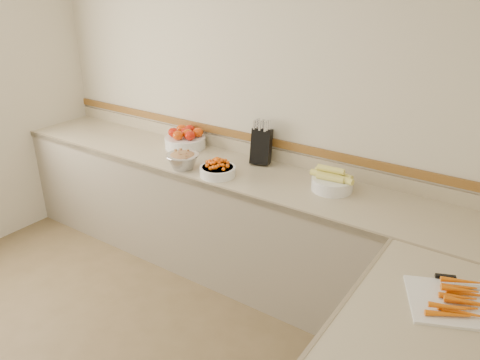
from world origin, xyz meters
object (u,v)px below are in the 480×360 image
Objects in this scene: corn_bowl at (332,182)px; cutting_board at (459,301)px; cherry_tomato_bowl at (218,169)px; rhubarb_bowl at (183,160)px; knife_block at (261,145)px; tomato_bowl at (185,139)px.

corn_bowl reaches higher than cutting_board.
rhubarb_bowl is at bearing -171.99° from cherry_tomato_bowl.
knife_block is at bearing 72.25° from cherry_tomato_bowl.
cherry_tomato_bowl is at bearing 162.54° from cutting_board.
cutting_board is at bearing -17.46° from cherry_tomato_bowl.
corn_bowl is at bearing 17.21° from cherry_tomato_bowl.
knife_block is 0.42m from cherry_tomato_bowl.
tomato_bowl is 2.48m from cutting_board.
rhubarb_bowl is at bearing -165.25° from corn_bowl.
corn_bowl is at bearing 14.75° from rhubarb_bowl.
rhubarb_bowl is (-0.29, -0.04, 0.02)m from cherry_tomato_bowl.
tomato_bowl is 0.67m from cherry_tomato_bowl.
corn_bowl is (1.36, -0.08, -0.01)m from tomato_bowl.
cutting_board is at bearing -20.60° from tomato_bowl.
tomato_bowl is at bearing 176.45° from corn_bowl.
corn_bowl reaches higher than cherry_tomato_bowl.
tomato_bowl is at bearing 128.16° from rhubarb_bowl.
rhubarb_bowl is 0.46× the size of cutting_board.
cherry_tomato_bowl is 0.81m from corn_bowl.
cutting_board is (2.03, -0.51, -0.05)m from rhubarb_bowl.
tomato_bowl is at bearing 150.80° from cherry_tomato_bowl.
cherry_tomato_bowl is 0.85× the size of corn_bowl.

